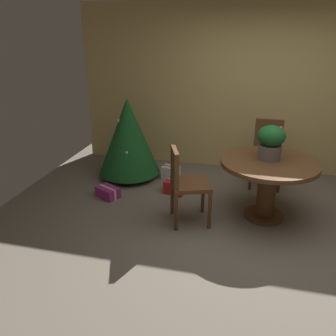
{
  "coord_description": "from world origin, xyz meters",
  "views": [
    {
      "loc": [
        -0.13,
        -3.58,
        2.24
      ],
      "look_at": [
        -1.09,
        0.29,
        0.63
      ],
      "focal_mm": 37.92,
      "sensor_mm": 36.0,
      "label": 1
    }
  ],
  "objects_px": {
    "gift_box_purple": "(108,192)",
    "flower_vase": "(271,141)",
    "wooden_chair_left_near": "(184,181)",
    "holiday_tree": "(128,136)",
    "wooden_chair_far": "(267,150)",
    "gift_box_cream": "(171,172)",
    "gift_box_red": "(177,186)",
    "round_dining_table": "(268,176)"
  },
  "relations": [
    {
      "from": "gift_box_purple",
      "to": "flower_vase",
      "type": "bearing_deg",
      "value": 1.19
    },
    {
      "from": "gift_box_purple",
      "to": "wooden_chair_far",
      "type": "bearing_deg",
      "value": 25.06
    },
    {
      "from": "wooden_chair_far",
      "to": "gift_box_cream",
      "type": "height_order",
      "value": "wooden_chair_far"
    },
    {
      "from": "holiday_tree",
      "to": "gift_box_purple",
      "type": "bearing_deg",
      "value": -93.86
    },
    {
      "from": "gift_box_cream",
      "to": "gift_box_purple",
      "type": "xyz_separation_m",
      "value": [
        -0.7,
        -0.85,
        -0.03
      ]
    },
    {
      "from": "gift_box_purple",
      "to": "gift_box_red",
      "type": "xyz_separation_m",
      "value": [
        0.9,
        0.41,
        0.02
      ]
    },
    {
      "from": "wooden_chair_left_near",
      "to": "holiday_tree",
      "type": "distance_m",
      "value": 1.6
    },
    {
      "from": "wooden_chair_far",
      "to": "gift_box_red",
      "type": "distance_m",
      "value": 1.43
    },
    {
      "from": "wooden_chair_left_near",
      "to": "gift_box_cream",
      "type": "bearing_deg",
      "value": 110.55
    },
    {
      "from": "wooden_chair_left_near",
      "to": "gift_box_purple",
      "type": "xyz_separation_m",
      "value": [
        -1.16,
        0.38,
        -0.47
      ]
    },
    {
      "from": "round_dining_table",
      "to": "flower_vase",
      "type": "distance_m",
      "value": 0.42
    },
    {
      "from": "round_dining_table",
      "to": "flower_vase",
      "type": "height_order",
      "value": "flower_vase"
    },
    {
      "from": "wooden_chair_far",
      "to": "gift_box_cream",
      "type": "distance_m",
      "value": 1.49
    },
    {
      "from": "round_dining_table",
      "to": "wooden_chair_far",
      "type": "relative_size",
      "value": 1.18
    },
    {
      "from": "wooden_chair_left_near",
      "to": "gift_box_purple",
      "type": "relative_size",
      "value": 2.55
    },
    {
      "from": "flower_vase",
      "to": "gift_box_red",
      "type": "relative_size",
      "value": 1.14
    },
    {
      "from": "flower_vase",
      "to": "wooden_chair_far",
      "type": "height_order",
      "value": "flower_vase"
    },
    {
      "from": "round_dining_table",
      "to": "wooden_chair_left_near",
      "type": "xyz_separation_m",
      "value": [
        -0.96,
        -0.35,
        -0.01
      ]
    },
    {
      "from": "holiday_tree",
      "to": "gift_box_red",
      "type": "height_order",
      "value": "holiday_tree"
    },
    {
      "from": "round_dining_table",
      "to": "gift_box_purple",
      "type": "bearing_deg",
      "value": 179.17
    },
    {
      "from": "wooden_chair_far",
      "to": "gift_box_purple",
      "type": "relative_size",
      "value": 2.66
    },
    {
      "from": "flower_vase",
      "to": "wooden_chair_far",
      "type": "bearing_deg",
      "value": 89.45
    },
    {
      "from": "gift_box_red",
      "to": "flower_vase",
      "type": "bearing_deg",
      "value": -16.6
    },
    {
      "from": "gift_box_red",
      "to": "wooden_chair_far",
      "type": "bearing_deg",
      "value": 25.59
    },
    {
      "from": "flower_vase",
      "to": "gift_box_cream",
      "type": "height_order",
      "value": "flower_vase"
    },
    {
      "from": "gift_box_red",
      "to": "wooden_chair_left_near",
      "type": "bearing_deg",
      "value": -71.43
    },
    {
      "from": "gift_box_purple",
      "to": "gift_box_cream",
      "type": "bearing_deg",
      "value": 50.49
    },
    {
      "from": "wooden_chair_far",
      "to": "gift_box_purple",
      "type": "distance_m",
      "value": 2.38
    },
    {
      "from": "flower_vase",
      "to": "wooden_chair_left_near",
      "type": "relative_size",
      "value": 0.44
    },
    {
      "from": "flower_vase",
      "to": "gift_box_cream",
      "type": "bearing_deg",
      "value": 150.27
    },
    {
      "from": "wooden_chair_far",
      "to": "gift_box_red",
      "type": "bearing_deg",
      "value": -154.41
    },
    {
      "from": "flower_vase",
      "to": "holiday_tree",
      "type": "relative_size",
      "value": 0.33
    },
    {
      "from": "wooden_chair_left_near",
      "to": "holiday_tree",
      "type": "relative_size",
      "value": 0.75
    },
    {
      "from": "wooden_chair_far",
      "to": "holiday_tree",
      "type": "distance_m",
      "value": 2.08
    },
    {
      "from": "wooden_chair_left_near",
      "to": "gift_box_cream",
      "type": "distance_m",
      "value": 1.38
    },
    {
      "from": "round_dining_table",
      "to": "gift_box_red",
      "type": "relative_size",
      "value": 3.18
    },
    {
      "from": "flower_vase",
      "to": "gift_box_purple",
      "type": "xyz_separation_m",
      "value": [
        -2.11,
        -0.04,
        -0.9
      ]
    },
    {
      "from": "round_dining_table",
      "to": "wooden_chair_left_near",
      "type": "distance_m",
      "value": 1.02
    },
    {
      "from": "holiday_tree",
      "to": "gift_box_red",
      "type": "bearing_deg",
      "value": -23.05
    },
    {
      "from": "wooden_chair_far",
      "to": "gift_box_cream",
      "type": "bearing_deg",
      "value": -174.3
    },
    {
      "from": "flower_vase",
      "to": "wooden_chair_far",
      "type": "distance_m",
      "value": 1.04
    },
    {
      "from": "gift_box_cream",
      "to": "gift_box_red",
      "type": "relative_size",
      "value": 0.79
    }
  ]
}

